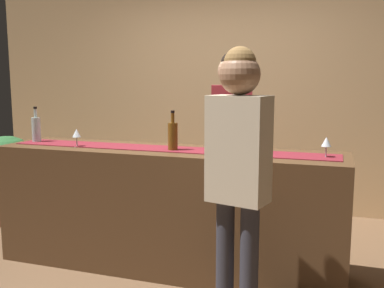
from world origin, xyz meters
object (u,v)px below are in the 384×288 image
at_px(wine_bottle_amber, 173,136).
at_px(wine_bottle_clear, 36,129).
at_px(wine_glass_far_end, 326,142).
at_px(potted_plant_tall, 8,173).
at_px(bartender, 231,128).
at_px(wine_glass_mid_counter, 217,139).
at_px(customer_sipping, 238,160).
at_px(wine_glass_near_customer, 77,134).

bearing_deg(wine_bottle_amber, wine_bottle_clear, 177.61).
bearing_deg(wine_glass_far_end, potted_plant_tall, 170.50).
relative_size(wine_bottle_amber, bartender, 0.18).
bearing_deg(wine_bottle_amber, wine_glass_mid_counter, -4.26).
xyz_separation_m(wine_glass_far_end, customer_sipping, (-0.47, -0.66, -0.03)).
distance_m(wine_glass_far_end, customer_sipping, 0.81).
xyz_separation_m(wine_glass_mid_counter, potted_plant_tall, (-2.40, 0.60, -0.53)).
bearing_deg(potted_plant_tall, wine_glass_far_end, -9.50).
distance_m(wine_glass_mid_counter, potted_plant_tall, 2.53).
xyz_separation_m(wine_bottle_clear, wine_glass_near_customer, (0.47, -0.12, -0.01)).
distance_m(wine_glass_near_customer, wine_glass_mid_counter, 1.14).
bearing_deg(wine_glass_mid_counter, wine_bottle_clear, 177.20).
bearing_deg(wine_bottle_amber, wine_glass_far_end, 2.33).
bearing_deg(wine_glass_far_end, wine_bottle_amber, -177.67).
bearing_deg(wine_glass_mid_counter, customer_sipping, -64.07).
height_order(wine_bottle_amber, wine_glass_mid_counter, wine_bottle_amber).
bearing_deg(potted_plant_tall, wine_glass_near_customer, -26.98).
bearing_deg(customer_sipping, wine_glass_mid_counter, 129.86).
bearing_deg(bartender, customer_sipping, 91.11).
bearing_deg(wine_glass_mid_counter, bartender, 94.29).
xyz_separation_m(wine_bottle_clear, customer_sipping, (1.90, -0.67, -0.04)).
height_order(wine_bottle_clear, wine_glass_near_customer, wine_bottle_clear).
distance_m(wine_bottle_clear, wine_glass_far_end, 2.37).
height_order(wine_bottle_amber, wine_glass_near_customer, wine_bottle_amber).
xyz_separation_m(wine_glass_mid_counter, wine_glass_far_end, (0.75, 0.07, 0.00)).
bearing_deg(wine_glass_near_customer, bartender, 32.41).
xyz_separation_m(wine_bottle_clear, wine_bottle_amber, (1.26, -0.05, 0.00)).
xyz_separation_m(wine_glass_far_end, bartender, (-0.80, 0.58, 0.01)).
relative_size(wine_bottle_clear, wine_bottle_amber, 1.00).
bearing_deg(wine_bottle_clear, wine_glass_far_end, -0.19).
relative_size(wine_glass_mid_counter, customer_sipping, 0.09).
bearing_deg(wine_bottle_amber, bartender, 64.17).
relative_size(wine_bottle_clear, wine_glass_near_customer, 2.10).
bearing_deg(potted_plant_tall, wine_bottle_clear, -33.45).
distance_m(wine_bottle_amber, wine_glass_far_end, 1.11).
bearing_deg(wine_bottle_clear, wine_glass_mid_counter, -2.80).
height_order(wine_glass_near_customer, bartender, bartender).
bearing_deg(bartender, wine_bottle_clear, 6.00).
bearing_deg(wine_glass_near_customer, wine_bottle_clear, 165.58).
distance_m(bartender, customer_sipping, 1.29).
bearing_deg(wine_glass_mid_counter, wine_bottle_amber, 175.74).
height_order(wine_glass_mid_counter, potted_plant_tall, wine_glass_mid_counter).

